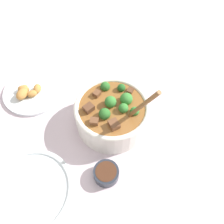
# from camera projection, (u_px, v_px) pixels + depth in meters

# --- Properties ---
(ground_plane) EXTENTS (4.00, 4.00, 0.00)m
(ground_plane) POSITION_uv_depth(u_px,v_px,m) (112.00, 122.00, 0.75)
(ground_plane) COLOR silver
(stew_bowl) EXTENTS (0.24, 0.24, 0.24)m
(stew_bowl) POSITION_uv_depth(u_px,v_px,m) (112.00, 113.00, 0.70)
(stew_bowl) COLOR white
(stew_bowl) RESTS_ON ground_plane
(condiment_bowl) EXTENTS (0.07, 0.07, 0.04)m
(condiment_bowl) POSITION_uv_depth(u_px,v_px,m) (106.00, 173.00, 0.63)
(condiment_bowl) COLOR #232833
(condiment_bowl) RESTS_ON ground_plane
(empty_plate) EXTENTS (0.25, 0.25, 0.02)m
(empty_plate) POSITION_uv_depth(u_px,v_px,m) (29.00, 191.00, 0.61)
(empty_plate) COLOR white
(empty_plate) RESTS_ON ground_plane
(food_plate) EXTENTS (0.23, 0.23, 0.04)m
(food_plate) POSITION_uv_depth(u_px,v_px,m) (33.00, 91.00, 0.82)
(food_plate) COLOR white
(food_plate) RESTS_ON ground_plane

